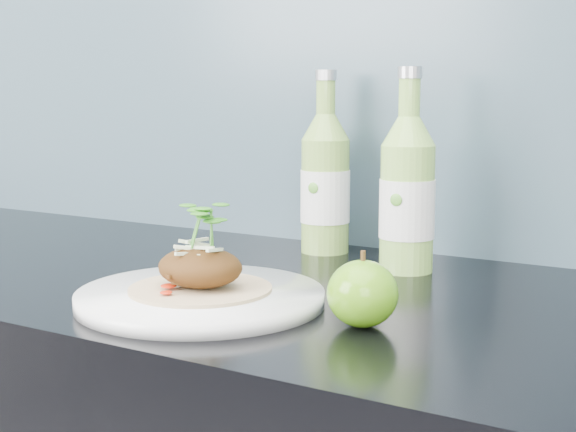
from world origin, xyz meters
name	(u,v)px	position (x,y,z in m)	size (l,w,h in m)	color
subway_backsplash	(421,16)	(0.00, 1.99, 1.25)	(4.00, 0.02, 0.70)	#709AB0
dinner_plate	(201,297)	(-0.09, 1.56, 0.91)	(0.35, 0.35, 0.02)	white
pork_taco	(200,265)	(-0.09, 1.56, 0.95)	(0.16, 0.16, 0.10)	tan
green_apple	(363,294)	(0.11, 1.58, 0.93)	(0.08, 0.08, 0.08)	#4F900F
cider_bottle_left	(325,184)	(-0.12, 1.91, 1.00)	(0.08, 0.08, 0.27)	#82B049
cider_bottle_right	(407,195)	(0.04, 1.85, 1.00)	(0.09, 0.09, 0.27)	#8EC652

